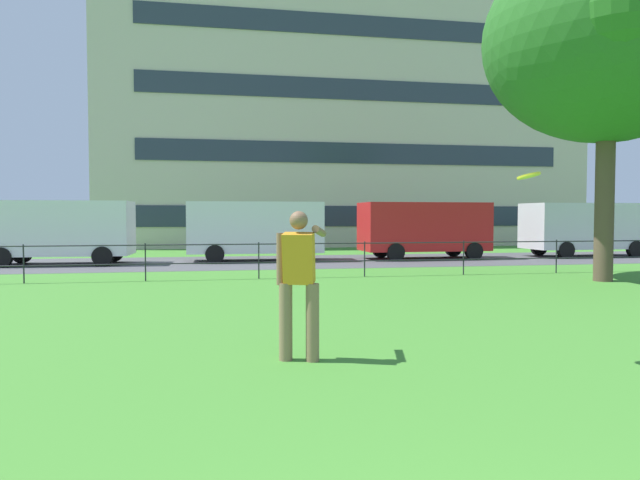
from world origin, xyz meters
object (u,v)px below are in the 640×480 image
(tree_large_lawn, at_px, (623,32))
(panel_van_right, at_px, (256,228))
(person_thrower, at_px, (299,280))
(panel_van_left, at_px, (424,227))
(apartment_building_background, at_px, (331,111))
(frisbee, at_px, (529,176))
(panel_van_far_left, at_px, (584,226))
(panel_van_far_right, at_px, (58,229))

(tree_large_lawn, relative_size, panel_van_right, 1.80)
(person_thrower, height_order, panel_van_right, panel_van_right)
(panel_van_left, bearing_deg, person_thrower, -115.87)
(tree_large_lawn, distance_m, apartment_building_background, 24.66)
(frisbee, bearing_deg, panel_van_far_left, 52.81)
(panel_van_right, distance_m, apartment_building_background, 18.45)
(apartment_building_background, bearing_deg, panel_van_far_left, -63.84)
(frisbee, bearing_deg, panel_van_left, 73.51)
(person_thrower, distance_m, panel_van_right, 14.87)
(panel_van_right, bearing_deg, panel_van_left, -0.75)
(panel_van_right, xyz_separation_m, panel_van_left, (6.70, -0.09, 0.00))
(frisbee, height_order, panel_van_right, same)
(tree_large_lawn, xyz_separation_m, panel_van_far_right, (-15.65, 8.27, -5.09))
(tree_large_lawn, bearing_deg, person_thrower, -145.85)
(panel_van_far_right, distance_m, panel_van_right, 6.95)
(panel_van_far_right, xyz_separation_m, panel_van_right, (6.94, 0.37, 0.00))
(panel_van_far_right, distance_m, panel_van_left, 13.64)
(apartment_building_background, bearing_deg, panel_van_right, -111.04)
(person_thrower, distance_m, panel_van_far_left, 20.60)
(panel_van_right, height_order, panel_van_far_left, same)
(panel_van_right, height_order, panel_van_left, same)
(panel_van_right, relative_size, apartment_building_background, 0.18)
(frisbee, xyz_separation_m, apartment_building_background, (3.92, 31.21, 6.48))
(panel_van_far_right, bearing_deg, panel_van_far_left, 0.91)
(person_thrower, height_order, apartment_building_background, apartment_building_background)
(tree_large_lawn, distance_m, panel_van_right, 13.28)
(panel_van_left, height_order, apartment_building_background, apartment_building_background)
(panel_van_left, distance_m, panel_van_far_left, 7.14)
(tree_large_lawn, relative_size, panel_van_far_left, 1.79)
(tree_large_lawn, bearing_deg, panel_van_far_left, 59.16)
(panel_van_far_right, xyz_separation_m, apartment_building_background, (13.01, 16.14, 7.41))
(frisbee, xyz_separation_m, panel_van_far_left, (11.68, 15.40, -0.93))
(panel_van_far_left, bearing_deg, panel_van_right, 179.82)
(panel_van_right, xyz_separation_m, apartment_building_background, (6.07, 15.77, 7.41))
(frisbee, height_order, apartment_building_background, apartment_building_background)
(person_thrower, distance_m, frisbee, 2.95)
(tree_large_lawn, distance_m, panel_van_left, 10.15)
(panel_van_far_left, xyz_separation_m, apartment_building_background, (-7.77, 15.81, 7.41))
(tree_large_lawn, xyz_separation_m, person_thrower, (-9.17, -6.22, -5.39))
(person_thrower, bearing_deg, panel_van_far_right, 114.07)
(tree_large_lawn, relative_size, panel_van_far_right, 1.79)
(person_thrower, bearing_deg, frisbee, -12.52)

